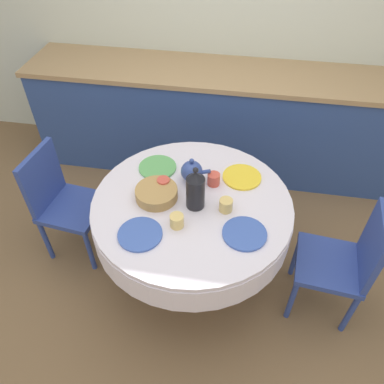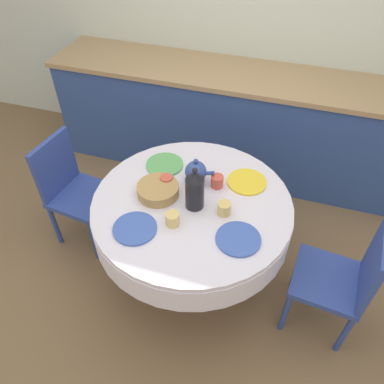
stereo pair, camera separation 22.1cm
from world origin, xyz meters
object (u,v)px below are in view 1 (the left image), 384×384
Objects in this scene: chair_left at (345,260)px; chair_right at (62,199)px; teapot at (192,172)px; coffee_carafe at (195,190)px.

chair_right is (-1.90, 0.21, 0.00)m from chair_left.
chair_right is 0.98m from teapot.
teapot is at bearing 105.04° from coffee_carafe.
coffee_carafe is 0.22m from teapot.
chair_right is at bearing -175.58° from teapot.
teapot reaches higher than chair_left.
teapot is (0.92, 0.07, 0.33)m from chair_right.
teapot is at bearing 101.18° from chair_right.
coffee_carafe is (0.97, -0.14, 0.38)m from chair_right.
chair_right is at bearing 171.86° from coffee_carafe.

